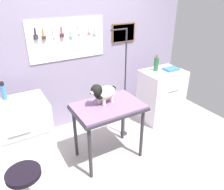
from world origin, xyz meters
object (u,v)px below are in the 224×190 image
grooming_table (108,111)px  counter_left (18,135)px  dog (103,93)px  stool (25,180)px  grooming_arm (124,90)px  detangler_spray (4,92)px  soda_bottle (156,64)px  cabinet_right (161,95)px

grooming_table → counter_left: 1.18m
dog → stool: dog is taller
grooming_arm → dog: grooming_arm is taller
dog → detangler_spray: size_ratio=1.69×
grooming_arm → detangler_spray: size_ratio=7.03×
dog → soda_bottle: bearing=19.7°
grooming_arm → soda_bottle: size_ratio=6.32×
grooming_arm → dog: bearing=-152.9°
grooming_table → grooming_arm: grooming_arm is taller
cabinet_right → grooming_table: bearing=-161.9°
grooming_arm → dog: size_ratio=4.17×
cabinet_right → soda_bottle: bearing=140.5°
detangler_spray → dog: bearing=-28.8°
cabinet_right → soda_bottle: 0.58m
stool → detangler_spray: bearing=88.3°
grooming_table → soda_bottle: (1.19, 0.50, 0.30)m
grooming_table → grooming_arm: bearing=34.8°
cabinet_right → detangler_spray: size_ratio=3.75×
grooming_arm → counter_left: bearing=174.2°
dog → stool: 1.27m
dog → soda_bottle: (1.22, 0.44, 0.05)m
grooming_arm → detangler_spray: bearing=167.9°
stool → counter_left: bearing=85.2°
grooming_table → detangler_spray: (-1.09, 0.64, 0.27)m
grooming_table → stool: grooming_table is taller
counter_left → stool: bearing=-94.8°
grooming_table → grooming_arm: size_ratio=0.53×
counter_left → stool: (-0.07, -0.83, 0.02)m
dog → stool: size_ratio=0.69×
cabinet_right → detangler_spray: (-2.38, 0.22, 0.54)m
detangler_spray → soda_bottle: 2.29m
dog → grooming_arm: bearing=27.1°
grooming_table → cabinet_right: (1.29, 0.42, -0.27)m
soda_bottle → detangler_spray: bearing=176.5°
grooming_arm → cabinet_right: size_ratio=1.87×
cabinet_right → detangler_spray: detangler_spray is taller
grooming_table → cabinet_right: 1.38m
dog → counter_left: size_ratio=0.45×
cabinet_right → detangler_spray: bearing=174.7°
counter_left → cabinet_right: size_ratio=1.00×
counter_left → cabinet_right: (2.34, -0.05, 0.00)m
stool → detangler_spray: detangler_spray is taller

